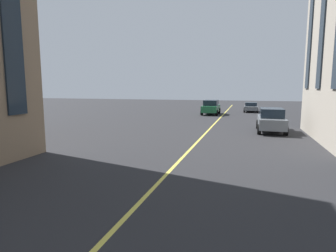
# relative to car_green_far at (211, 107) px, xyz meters

# --- Properties ---
(lane_centre_line) EXTENTS (80.00, 0.16, 0.01)m
(lane_centre_line) POSITION_rel_car_green_far_xyz_m (-19.30, -1.59, -0.96)
(lane_centre_line) COLOR #D8C64C
(lane_centre_line) RESTS_ON ground_plane
(car_green_far) EXTENTS (4.70, 2.14, 1.88)m
(car_green_far) POSITION_rel_car_green_far_xyz_m (0.00, 0.00, 0.00)
(car_green_far) COLOR #1E6038
(car_green_far) RESTS_ON ground_plane
(car_grey_mid) EXTENTS (4.40, 1.95, 1.37)m
(car_grey_mid) POSITION_rel_car_green_far_xyz_m (5.47, -5.05, -0.27)
(car_grey_mid) COLOR slate
(car_grey_mid) RESTS_ON ground_plane
(car_grey_oncoming) EXTENTS (4.70, 2.14, 1.88)m
(car_grey_oncoming) POSITION_rel_car_green_far_xyz_m (-13.18, -6.49, 0.00)
(car_grey_oncoming) COLOR slate
(car_grey_oncoming) RESTS_ON ground_plane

